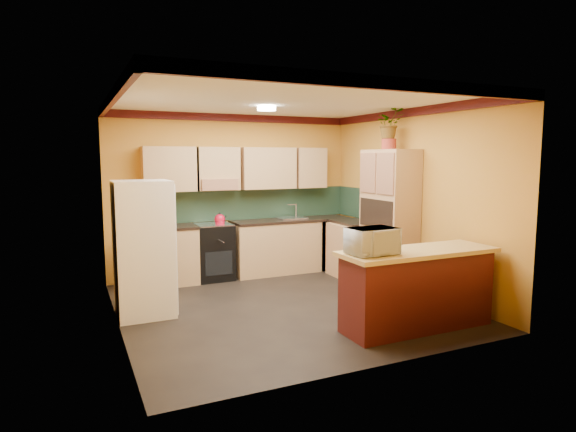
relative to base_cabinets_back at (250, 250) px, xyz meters
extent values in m
plane|color=black|center=(-0.17, -1.80, -0.44)|extent=(4.20, 4.20, 0.00)
cube|color=white|center=(-0.17, -1.80, 2.26)|extent=(4.20, 4.20, 0.04)
cube|color=gold|center=(-0.17, 0.30, 0.91)|extent=(4.20, 0.04, 2.70)
cube|color=gold|center=(-0.17, -3.90, 0.91)|extent=(4.20, 0.04, 2.70)
cube|color=gold|center=(-2.27, -1.80, 0.91)|extent=(0.04, 4.20, 2.70)
cube|color=gold|center=(1.93, -1.80, 0.91)|extent=(0.04, 4.20, 2.70)
cube|color=#1C3321|center=(0.08, 0.29, 0.75)|extent=(3.70, 0.02, 0.53)
cube|color=#1C3321|center=(1.92, -0.40, 0.75)|extent=(0.02, 1.40, 0.53)
cube|color=tan|center=(-0.07, 0.13, 1.36)|extent=(3.10, 0.34, 0.70)
cylinder|color=white|center=(-0.17, -1.20, 2.22)|extent=(0.26, 0.26, 0.06)
cube|color=tan|center=(0.00, 0.00, 0.00)|extent=(3.65, 0.60, 0.88)
cube|color=black|center=(0.00, 0.00, 0.46)|extent=(3.65, 0.62, 0.04)
cube|color=black|center=(-0.62, 0.00, 0.02)|extent=(0.58, 0.58, 0.91)
cube|color=silver|center=(0.78, 0.00, 0.50)|extent=(0.48, 0.40, 0.03)
cube|color=tan|center=(1.63, -0.72, 0.00)|extent=(0.60, 0.80, 0.88)
cube|color=black|center=(1.63, -0.72, 0.46)|extent=(0.62, 0.80, 0.04)
cube|color=white|center=(-1.92, -1.40, 0.41)|extent=(0.68, 0.66, 1.70)
cube|color=tan|center=(1.68, -1.57, 0.61)|extent=(0.48, 0.90, 2.10)
cylinder|color=#A43627|center=(1.68, -1.52, 1.74)|extent=(0.22, 0.22, 0.16)
imported|color=tan|center=(1.68, -1.52, 2.05)|extent=(0.48, 0.44, 0.45)
cube|color=#4C1114|center=(0.89, -3.21, 0.00)|extent=(1.80, 0.55, 0.88)
cube|color=tan|center=(0.89, -3.21, 0.47)|extent=(1.90, 0.65, 0.05)
imported|color=white|center=(0.25, -3.21, 0.64)|extent=(0.55, 0.39, 0.29)
camera|label=1|loc=(-2.74, -7.52, 1.54)|focal=30.00mm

